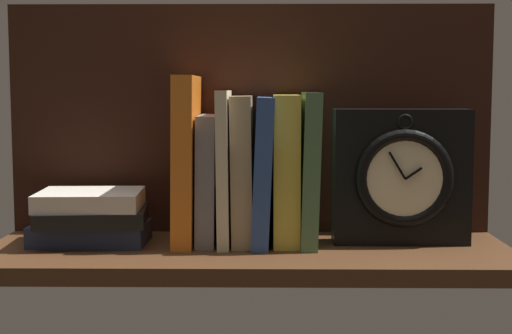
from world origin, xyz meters
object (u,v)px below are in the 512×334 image
(book_orange_pandolfini, at_px, (187,160))
(book_tan_shortstories, at_px, (242,170))
(book_gray_chess, at_px, (208,179))
(book_green_romantic, at_px, (309,168))
(book_stack_side, at_px, (91,217))
(book_yellow_seinlanguage, at_px, (286,169))
(book_cream_twain, at_px, (225,167))
(book_blue_modern, at_px, (263,170))
(framed_clock, at_px, (401,177))

(book_orange_pandolfini, bearing_deg, book_tan_shortstories, 0.00)
(book_gray_chess, height_order, book_green_romantic, book_green_romantic)
(book_gray_chess, height_order, book_stack_side, book_gray_chess)
(book_yellow_seinlanguage, distance_m, book_stack_side, 0.31)
(book_cream_twain, xyz_separation_m, book_blue_modern, (0.06, 0.00, -0.01))
(book_tan_shortstories, distance_m, book_yellow_seinlanguage, 0.07)
(book_stack_side, bearing_deg, book_orange_pandolfini, 7.49)
(book_gray_chess, bearing_deg, book_blue_modern, 0.00)
(book_yellow_seinlanguage, bearing_deg, book_stack_side, -176.34)
(book_yellow_seinlanguage, xyz_separation_m, framed_clock, (0.18, -0.01, -0.01))
(book_tan_shortstories, height_order, book_yellow_seinlanguage, book_yellow_seinlanguage)
(framed_clock, xyz_separation_m, book_stack_side, (-0.47, -0.01, -0.06))
(book_gray_chess, distance_m, book_stack_side, 0.19)
(book_tan_shortstories, bearing_deg, book_cream_twain, 180.00)
(book_green_romantic, height_order, book_stack_side, book_green_romantic)
(book_gray_chess, relative_size, book_tan_shortstories, 0.87)
(book_green_romantic, bearing_deg, book_gray_chess, 180.00)
(book_tan_shortstories, distance_m, book_blue_modern, 0.03)
(book_gray_chess, xyz_separation_m, book_tan_shortstories, (0.05, 0.00, 0.01))
(book_cream_twain, bearing_deg, book_yellow_seinlanguage, 0.00)
(book_cream_twain, bearing_deg, book_stack_side, -174.65)
(book_cream_twain, bearing_deg, framed_clock, -1.75)
(book_blue_modern, xyz_separation_m, book_stack_side, (-0.26, -0.02, -0.07))
(book_tan_shortstories, bearing_deg, book_green_romantic, 0.00)
(book_tan_shortstories, relative_size, framed_clock, 1.09)
(book_yellow_seinlanguage, distance_m, framed_clock, 0.18)
(book_green_romantic, bearing_deg, book_orange_pandolfini, 180.00)
(book_yellow_seinlanguage, bearing_deg, framed_clock, -2.69)
(book_blue_modern, bearing_deg, book_tan_shortstories, 180.00)
(book_gray_chess, bearing_deg, book_orange_pandolfini, 180.00)
(book_cream_twain, distance_m, book_tan_shortstories, 0.03)
(book_orange_pandolfini, relative_size, book_cream_twain, 1.10)
(book_gray_chess, xyz_separation_m, framed_clock, (0.30, -0.01, 0.01))
(book_gray_chess, xyz_separation_m, book_cream_twain, (0.03, 0.00, 0.02))
(book_orange_pandolfini, height_order, book_tan_shortstories, book_orange_pandolfini)
(book_gray_chess, relative_size, book_cream_twain, 0.84)
(book_gray_chess, distance_m, book_green_romantic, 0.16)
(book_blue_modern, distance_m, book_yellow_seinlanguage, 0.04)
(book_tan_shortstories, height_order, book_stack_side, book_tan_shortstories)
(book_orange_pandolfini, height_order, framed_clock, book_orange_pandolfini)
(book_gray_chess, distance_m, framed_clock, 0.30)
(book_cream_twain, distance_m, book_green_romantic, 0.13)
(book_orange_pandolfini, distance_m, book_yellow_seinlanguage, 0.15)
(book_cream_twain, bearing_deg, book_gray_chess, 180.00)
(book_blue_modern, bearing_deg, book_cream_twain, 180.00)
(book_cream_twain, height_order, book_tan_shortstories, book_cream_twain)
(book_orange_pandolfini, bearing_deg, book_yellow_seinlanguage, 0.00)
(book_orange_pandolfini, distance_m, book_green_romantic, 0.19)
(book_green_romantic, bearing_deg, framed_clock, -3.37)
(book_gray_chess, relative_size, framed_clock, 0.95)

